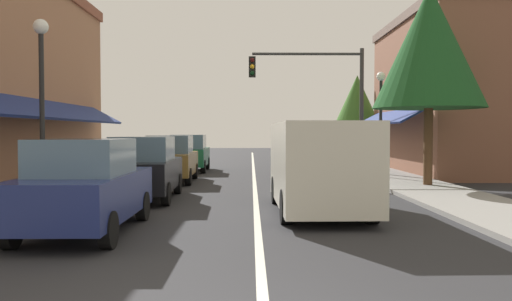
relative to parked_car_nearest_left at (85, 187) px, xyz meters
name	(u,v)px	position (x,y,z in m)	size (l,w,h in m)	color
ground_plane	(254,176)	(3.24, 12.51, -0.88)	(80.00, 80.00, 0.00)	#28282B
sidewalk_left	(125,175)	(-2.26, 12.51, -0.82)	(2.60, 56.00, 0.12)	#A39E99
sidewalk_right	(382,175)	(8.74, 12.51, -0.82)	(2.60, 56.00, 0.12)	gray
lane_center_stripe	(254,176)	(3.24, 12.51, -0.88)	(0.14, 52.00, 0.01)	silver
storefront_right_block	(458,95)	(12.79, 14.51, 2.77)	(6.82, 10.20, 7.28)	brown
parked_car_nearest_left	(85,187)	(0.00, 0.00, 0.00)	(1.79, 4.10, 1.77)	navy
parked_car_second_left	(144,168)	(0.10, 4.90, 0.00)	(1.87, 4.15, 1.77)	black
parked_car_third_left	(171,159)	(0.07, 10.03, 0.00)	(1.85, 4.13, 1.77)	brown
parked_car_far_left	(189,153)	(0.12, 15.45, 0.00)	(1.82, 4.12, 1.77)	#0F4C33
van_in_lane	(318,164)	(4.69, 2.51, 0.27)	(2.07, 5.21, 2.12)	beige
traffic_signal_mast_arm	(322,88)	(6.27, 13.39, 2.96)	(5.11, 0.50, 5.61)	#333333
street_lamp_left_near	(42,81)	(-1.91, 2.83, 2.24)	(0.36, 0.36, 4.60)	black
street_lamp_right_mid	(381,106)	(8.28, 10.95, 2.05)	(0.36, 0.36, 4.29)	black
tree_right_near	(429,47)	(9.10, 7.76, 3.86)	(3.73, 3.73, 6.81)	#4C331E
tree_right_far	(357,101)	(9.32, 20.66, 2.84)	(2.67, 2.67, 5.22)	#4C331E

